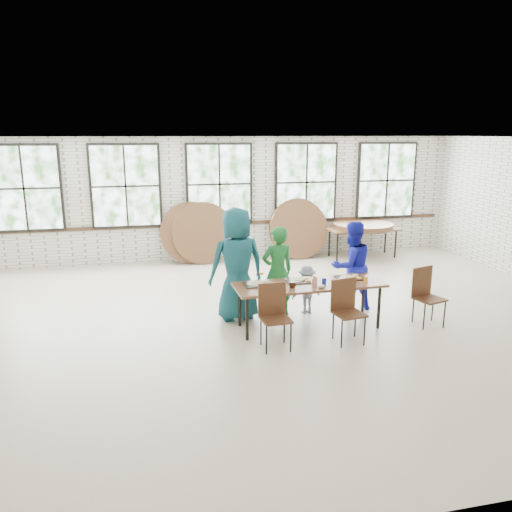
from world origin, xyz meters
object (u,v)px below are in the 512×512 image
Objects in this scene: dining_table at (309,286)px; chair_near_left at (274,310)px; storage_table at (363,230)px; chair_near_right at (346,305)px.

chair_near_left reaches higher than dining_table.
chair_near_left is 6.02m from storage_table.
chair_near_left reaches higher than storage_table.
chair_near_right is (1.12, -0.02, 0.00)m from chair_near_left.
chair_near_right reaches higher than dining_table.
storage_table is at bearing 54.11° from dining_table.
dining_table is 5.10m from storage_table.
chair_near_right is (0.38, -0.62, -0.13)m from dining_table.
chair_near_left is (-0.74, -0.60, -0.13)m from dining_table.
dining_table is 2.55× the size of chair_near_left.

